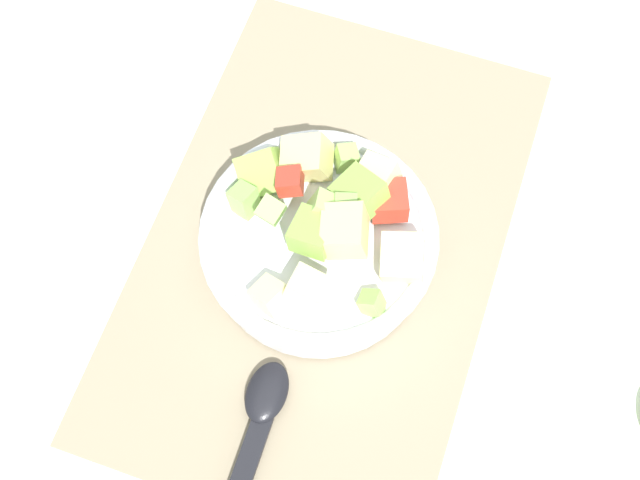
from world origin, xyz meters
name	(u,v)px	position (x,y,z in m)	size (l,w,h in m)	color
ground_plane	(324,246)	(0.00, 0.00, 0.00)	(2.40, 2.40, 0.00)	silver
placemat	(324,245)	(0.00, 0.00, 0.00)	(0.51, 0.32, 0.01)	gray
salad_bowl	(321,240)	(-0.01, 0.00, 0.04)	(0.21, 0.21, 0.11)	white
serving_spoon	(254,442)	(-0.20, 0.00, 0.01)	(0.21, 0.04, 0.01)	black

